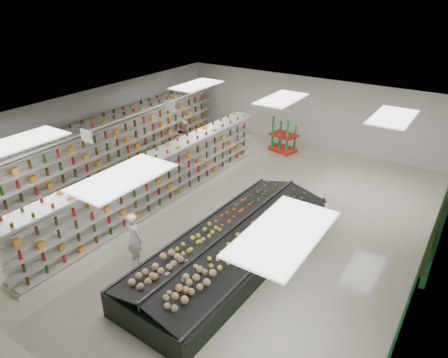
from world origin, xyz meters
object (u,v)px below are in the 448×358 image
Objects in this scene: soda_endcap at (284,136)px; gondola_center at (159,182)px; gondola_left at (108,149)px; shopper_main at (134,238)px; shopper_background at (185,142)px; produce_island at (233,245)px.

gondola_center is at bearing -101.79° from soda_endcap.
soda_endcap is (4.84, 6.09, -0.32)m from gondola_left.
shopper_main is 6.94m from shopper_background.
gondola_center is 7.01m from soda_endcap.
shopper_background is at bearing 139.43° from produce_island.
gondola_center is at bearing -50.78° from shopper_main.
shopper_background is at bearing 52.42° from gondola_left.
gondola_left reaches higher than gondola_center.
shopper_main is (0.19, -9.66, 0.05)m from soda_endcap.
shopper_main is (5.03, -3.57, -0.28)m from gondola_left.
gondola_left is 7.52m from produce_island.
shopper_background reaches higher than produce_island.
shopper_main is 0.83× the size of shopper_background.
gondola_center reaches higher than produce_island.
gondola_center is 1.54× the size of produce_island.
gondola_left is 8.52× the size of shopper_main.
gondola_left is 8.80× the size of soda_endcap.
soda_endcap is (-2.39, 8.07, 0.25)m from produce_island.
gondola_left reaches higher than shopper_main.
shopper_background is at bearing -130.45° from soda_endcap.
gondola_center is 7.34× the size of soda_endcap.
produce_island is 8.42m from soda_endcap.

